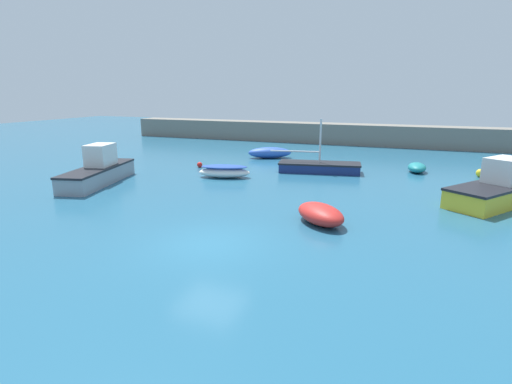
{
  "coord_description": "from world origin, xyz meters",
  "views": [
    {
      "loc": [
        6.63,
        -12.06,
        5.4
      ],
      "look_at": [
        -0.6,
        6.14,
        0.44
      ],
      "focal_mm": 28.0,
      "sensor_mm": 36.0,
      "label": 1
    }
  ],
  "objects_px": {
    "open_tender_yellow": "(320,214)",
    "rowboat_blue_near": "(270,153)",
    "fishing_dinghy_green": "(417,167)",
    "cabin_cruiser_white": "(500,188)",
    "mooring_buoy_red": "(200,165)",
    "rowboat_with_red_cover": "(224,171)",
    "mooring_buoy_yellow": "(480,173)",
    "sailboat_twin_hulled": "(319,167)",
    "motorboat_with_cabin": "(99,171)"
  },
  "relations": [
    {
      "from": "open_tender_yellow",
      "to": "rowboat_blue_near",
      "type": "height_order",
      "value": "rowboat_blue_near"
    },
    {
      "from": "fishing_dinghy_green",
      "to": "cabin_cruiser_white",
      "type": "relative_size",
      "value": 0.34
    },
    {
      "from": "open_tender_yellow",
      "to": "mooring_buoy_red",
      "type": "relative_size",
      "value": 7.47
    },
    {
      "from": "cabin_cruiser_white",
      "to": "mooring_buoy_red",
      "type": "height_order",
      "value": "cabin_cruiser_white"
    },
    {
      "from": "fishing_dinghy_green",
      "to": "rowboat_with_red_cover",
      "type": "xyz_separation_m",
      "value": [
        -11.53,
        -6.46,
        0.09
      ]
    },
    {
      "from": "open_tender_yellow",
      "to": "mooring_buoy_yellow",
      "type": "relative_size",
      "value": 5.61
    },
    {
      "from": "fishing_dinghy_green",
      "to": "rowboat_with_red_cover",
      "type": "height_order",
      "value": "rowboat_with_red_cover"
    },
    {
      "from": "cabin_cruiser_white",
      "to": "sailboat_twin_hulled",
      "type": "height_order",
      "value": "sailboat_twin_hulled"
    },
    {
      "from": "fishing_dinghy_green",
      "to": "mooring_buoy_yellow",
      "type": "height_order",
      "value": "fishing_dinghy_green"
    },
    {
      "from": "rowboat_blue_near",
      "to": "motorboat_with_cabin",
      "type": "bearing_deg",
      "value": 36.41
    },
    {
      "from": "open_tender_yellow",
      "to": "sailboat_twin_hulled",
      "type": "distance_m",
      "value": 11.08
    },
    {
      "from": "motorboat_with_cabin",
      "to": "sailboat_twin_hulled",
      "type": "relative_size",
      "value": 1.08
    },
    {
      "from": "rowboat_blue_near",
      "to": "mooring_buoy_red",
      "type": "bearing_deg",
      "value": 33.8
    },
    {
      "from": "rowboat_with_red_cover",
      "to": "mooring_buoy_red",
      "type": "bearing_deg",
      "value": -52.86
    },
    {
      "from": "open_tender_yellow",
      "to": "cabin_cruiser_white",
      "type": "distance_m",
      "value": 9.87
    },
    {
      "from": "motorboat_with_cabin",
      "to": "rowboat_with_red_cover",
      "type": "distance_m",
      "value": 7.61
    },
    {
      "from": "cabin_cruiser_white",
      "to": "mooring_buoy_red",
      "type": "bearing_deg",
      "value": -63.63
    },
    {
      "from": "sailboat_twin_hulled",
      "to": "rowboat_blue_near",
      "type": "bearing_deg",
      "value": 129.25
    },
    {
      "from": "mooring_buoy_yellow",
      "to": "mooring_buoy_red",
      "type": "distance_m",
      "value": 18.95
    },
    {
      "from": "motorboat_with_cabin",
      "to": "mooring_buoy_yellow",
      "type": "distance_m",
      "value": 24.06
    },
    {
      "from": "rowboat_blue_near",
      "to": "mooring_buoy_yellow",
      "type": "distance_m",
      "value": 15.4
    },
    {
      "from": "rowboat_blue_near",
      "to": "rowboat_with_red_cover",
      "type": "height_order",
      "value": "rowboat_blue_near"
    },
    {
      "from": "rowboat_with_red_cover",
      "to": "cabin_cruiser_white",
      "type": "height_order",
      "value": "cabin_cruiser_white"
    },
    {
      "from": "open_tender_yellow",
      "to": "cabin_cruiser_white",
      "type": "bearing_deg",
      "value": 84.92
    },
    {
      "from": "mooring_buoy_yellow",
      "to": "mooring_buoy_red",
      "type": "relative_size",
      "value": 1.33
    },
    {
      "from": "motorboat_with_cabin",
      "to": "cabin_cruiser_white",
      "type": "relative_size",
      "value": 1.04
    },
    {
      "from": "open_tender_yellow",
      "to": "rowboat_with_red_cover",
      "type": "height_order",
      "value": "open_tender_yellow"
    },
    {
      "from": "mooring_buoy_red",
      "to": "cabin_cruiser_white",
      "type": "bearing_deg",
      "value": -8.97
    },
    {
      "from": "fishing_dinghy_green",
      "to": "cabin_cruiser_white",
      "type": "bearing_deg",
      "value": -155.37
    },
    {
      "from": "rowboat_with_red_cover",
      "to": "sailboat_twin_hulled",
      "type": "xyz_separation_m",
      "value": [
        5.29,
        3.94,
        -0.05
      ]
    },
    {
      "from": "rowboat_with_red_cover",
      "to": "mooring_buoy_red",
      "type": "xyz_separation_m",
      "value": [
        -3.22,
        2.47,
        -0.21
      ]
    },
    {
      "from": "rowboat_with_red_cover",
      "to": "sailboat_twin_hulled",
      "type": "height_order",
      "value": "sailboat_twin_hulled"
    },
    {
      "from": "sailboat_twin_hulled",
      "to": "mooring_buoy_red",
      "type": "relative_size",
      "value": 15.85
    },
    {
      "from": "open_tender_yellow",
      "to": "cabin_cruiser_white",
      "type": "relative_size",
      "value": 0.45
    },
    {
      "from": "rowboat_blue_near",
      "to": "mooring_buoy_yellow",
      "type": "xyz_separation_m",
      "value": [
        15.25,
        -2.13,
        -0.19
      ]
    },
    {
      "from": "rowboat_blue_near",
      "to": "mooring_buoy_red",
      "type": "relative_size",
      "value": 9.74
    },
    {
      "from": "sailboat_twin_hulled",
      "to": "mooring_buoy_yellow",
      "type": "height_order",
      "value": "sailboat_twin_hulled"
    },
    {
      "from": "motorboat_with_cabin",
      "to": "open_tender_yellow",
      "type": "relative_size",
      "value": 2.28
    },
    {
      "from": "fishing_dinghy_green",
      "to": "sailboat_twin_hulled",
      "type": "xyz_separation_m",
      "value": [
        -6.24,
        -2.51,
        0.04
      ]
    },
    {
      "from": "open_tender_yellow",
      "to": "rowboat_blue_near",
      "type": "xyz_separation_m",
      "value": [
        -7.72,
        15.2,
        0.04
      ]
    },
    {
      "from": "rowboat_with_red_cover",
      "to": "mooring_buoy_yellow",
      "type": "relative_size",
      "value": 6.82
    },
    {
      "from": "fishing_dinghy_green",
      "to": "cabin_cruiser_white",
      "type": "distance_m",
      "value": 7.91
    },
    {
      "from": "fishing_dinghy_green",
      "to": "rowboat_with_red_cover",
      "type": "distance_m",
      "value": 13.21
    },
    {
      "from": "open_tender_yellow",
      "to": "cabin_cruiser_white",
      "type": "xyz_separation_m",
      "value": [
        7.52,
        6.39,
        0.33
      ]
    },
    {
      "from": "cabin_cruiser_white",
      "to": "fishing_dinghy_green",
      "type": "bearing_deg",
      "value": -115.78
    },
    {
      "from": "rowboat_with_red_cover",
      "to": "rowboat_blue_near",
      "type": "bearing_deg",
      "value": -106.02
    },
    {
      "from": "fishing_dinghy_green",
      "to": "motorboat_with_cabin",
      "type": "bearing_deg",
      "value": 116.82
    },
    {
      "from": "open_tender_yellow",
      "to": "fishing_dinghy_green",
      "type": "xyz_separation_m",
      "value": [
        3.71,
        13.3,
        -0.09
      ]
    },
    {
      "from": "rowboat_blue_near",
      "to": "sailboat_twin_hulled",
      "type": "relative_size",
      "value": 0.61
    },
    {
      "from": "motorboat_with_cabin",
      "to": "cabin_cruiser_white",
      "type": "height_order",
      "value": "motorboat_with_cabin"
    }
  ]
}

